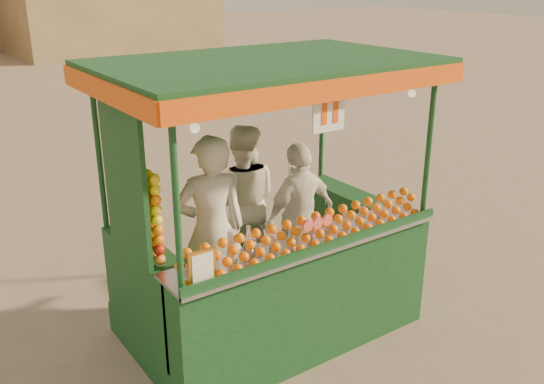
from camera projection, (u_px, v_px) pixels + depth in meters
ground at (296, 311)px, 6.71m from camera, size 90.00×90.00×0.00m
juice_cart at (269, 254)px, 5.98m from camera, size 3.14×2.04×2.85m
vendor_left at (211, 231)px, 5.67m from camera, size 0.78×0.60×1.90m
vendor_middle at (242, 202)px, 6.59m from camera, size 1.07×1.00×1.75m
vendor_right at (300, 216)px, 6.35m from camera, size 1.00×0.51×1.63m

